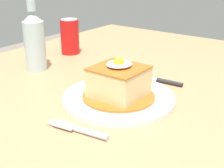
{
  "coord_description": "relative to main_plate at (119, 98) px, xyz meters",
  "views": [
    {
      "loc": [
        -0.62,
        -0.52,
        1.07
      ],
      "look_at": [
        -0.04,
        -0.08,
        0.79
      ],
      "focal_mm": 51.72,
      "sensor_mm": 36.0,
      "label": 1
    }
  ],
  "objects": [
    {
      "name": "dining_table",
      "position": [
        0.04,
        0.1,
        -0.1
      ],
      "size": [
        1.44,
        0.98,
        0.75
      ],
      "color": "#A87F56",
      "rests_on": "ground_plane"
    },
    {
      "name": "main_plate",
      "position": [
        0.0,
        0.0,
        0.0
      ],
      "size": [
        0.27,
        0.27,
        0.02
      ],
      "color": "white",
      "rests_on": "dining_table"
    },
    {
      "name": "sandwich_meal",
      "position": [
        0.0,
        0.0,
        0.04
      ],
      "size": [
        0.18,
        0.18,
        0.1
      ],
      "color": "#B75B1E",
      "rests_on": "main_plate"
    },
    {
      "name": "soda_can",
      "position": [
        0.24,
        0.39,
        0.05
      ],
      "size": [
        0.07,
        0.07,
        0.12
      ],
      "color": "red",
      "rests_on": "dining_table"
    },
    {
      "name": "knife",
      "position": [
        0.17,
        -0.02,
        -0.0
      ],
      "size": [
        0.02,
        0.17,
        0.01
      ],
      "color": "#262628",
      "rests_on": "dining_table"
    },
    {
      "name": "beer_bottle_clear",
      "position": [
        0.04,
        0.34,
        0.09
      ],
      "size": [
        0.06,
        0.06,
        0.27
      ],
      "color": "#ADC6CC",
      "rests_on": "dining_table"
    },
    {
      "name": "fork",
      "position": [
        -0.17,
        -0.03,
        -0.0
      ],
      "size": [
        0.03,
        0.14,
        0.01
      ],
      "color": "silver",
      "rests_on": "dining_table"
    }
  ]
}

